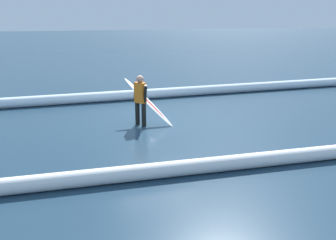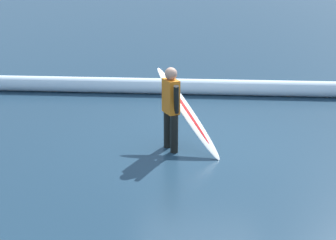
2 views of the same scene
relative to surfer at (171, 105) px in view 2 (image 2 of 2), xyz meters
name	(u,v)px [view 2 (image 2 of 2)]	position (x,y,z in m)	size (l,w,h in m)	color
ground_plane	(200,141)	(-0.52, -0.45, -0.85)	(160.01, 160.01, 0.00)	#1D364A
surfer	(171,105)	(0.00, 0.00, 0.00)	(0.34, 0.59, 1.53)	black
surfboard	(187,112)	(-0.29, -0.16, -0.19)	(1.38, 1.39, 1.37)	white
wave_crest_foreground	(220,87)	(-1.00, -3.61, -0.66)	(0.39, 0.39, 23.18)	white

